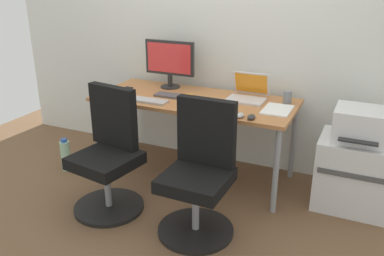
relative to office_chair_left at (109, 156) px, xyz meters
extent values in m
plane|color=brown|center=(0.38, 0.74, -0.42)|extent=(5.28, 5.28, 0.00)
cube|color=silver|center=(0.38, 1.18, 0.88)|extent=(4.40, 0.04, 2.60)
cube|color=#B77542|center=(0.38, 0.74, 0.28)|extent=(1.71, 0.73, 0.03)
cylinder|color=gray|center=(-0.43, 0.42, -0.08)|extent=(0.04, 0.04, 0.69)
cylinder|color=gray|center=(1.19, 0.42, -0.08)|extent=(0.04, 0.04, 0.69)
cylinder|color=gray|center=(-0.43, 1.05, -0.08)|extent=(0.04, 0.04, 0.69)
cylinder|color=gray|center=(1.19, 1.05, -0.08)|extent=(0.04, 0.04, 0.69)
cylinder|color=black|center=(0.01, -0.06, -0.41)|extent=(0.54, 0.54, 0.03)
cylinder|color=gray|center=(0.01, -0.06, -0.22)|extent=(0.05, 0.05, 0.34)
cube|color=black|center=(0.01, -0.06, -0.01)|extent=(0.51, 0.51, 0.09)
cube|color=black|center=(-0.02, 0.12, 0.28)|extent=(0.43, 0.14, 0.48)
cylinder|color=black|center=(0.75, -0.06, -0.41)|extent=(0.54, 0.54, 0.03)
cylinder|color=gray|center=(0.75, -0.06, -0.22)|extent=(0.05, 0.05, 0.34)
cube|color=black|center=(0.75, -0.06, -0.01)|extent=(0.45, 0.45, 0.09)
cube|color=black|center=(0.75, 0.12, 0.28)|extent=(0.42, 0.08, 0.48)
cube|color=silver|center=(1.71, 0.77, -0.14)|extent=(0.54, 0.45, 0.56)
cube|color=#4C4C4C|center=(1.71, 0.54, -0.06)|extent=(0.49, 0.01, 0.04)
cube|color=silver|center=(1.71, 0.77, 0.26)|extent=(0.38, 0.34, 0.24)
cube|color=#262626|center=(1.71, 0.57, 0.20)|extent=(0.27, 0.06, 0.01)
cylinder|color=#A5D8B2|center=(-0.74, 0.33, -0.28)|extent=(0.09, 0.09, 0.28)
cylinder|color=#2D59B2|center=(-0.74, 0.33, -0.13)|extent=(0.06, 0.06, 0.03)
cylinder|color=#262626|center=(0.03, 0.96, 0.31)|extent=(0.18, 0.18, 0.01)
cylinder|color=#262626|center=(0.03, 0.96, 0.37)|extent=(0.04, 0.04, 0.11)
cube|color=#262626|center=(0.03, 0.96, 0.58)|extent=(0.48, 0.03, 0.31)
cube|color=red|center=(0.03, 0.95, 0.58)|extent=(0.43, 0.00, 0.26)
cube|color=silver|center=(0.80, 0.85, 0.31)|extent=(0.31, 0.22, 0.02)
cube|color=silver|center=(0.80, 0.99, 0.42)|extent=(0.31, 0.08, 0.20)
cube|color=orange|center=(0.80, 0.99, 0.42)|extent=(0.28, 0.06, 0.17)
cube|color=#B7B7B7|center=(0.06, 0.50, 0.31)|extent=(0.34, 0.12, 0.02)
cube|color=#515156|center=(0.20, 0.70, 0.31)|extent=(0.34, 0.12, 0.02)
ellipsoid|color=#2D2D2D|center=(0.97, 0.44, 0.32)|extent=(0.06, 0.10, 0.03)
ellipsoid|color=#B7B7B7|center=(0.88, 0.44, 0.32)|extent=(0.06, 0.10, 0.03)
cylinder|color=orange|center=(0.42, 0.53, 0.35)|extent=(0.08, 0.08, 0.09)
cylinder|color=slate|center=(1.13, 0.93, 0.35)|extent=(0.07, 0.07, 0.10)
cube|color=black|center=(0.69, 0.58, 0.30)|extent=(0.07, 0.14, 0.01)
cube|color=black|center=(-0.30, 0.73, 0.30)|extent=(0.07, 0.14, 0.01)
cube|color=white|center=(1.10, 0.71, 0.31)|extent=(0.21, 0.30, 0.01)
camera|label=1|loc=(1.75, -2.31, 1.33)|focal=38.42mm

